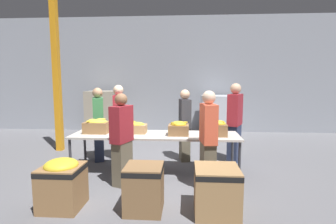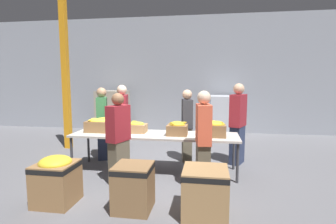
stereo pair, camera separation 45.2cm
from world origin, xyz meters
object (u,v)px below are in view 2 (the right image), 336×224
at_px(volunteer_5, 187,126).
at_px(banana_box_3, 214,129).
at_px(volunteer_2, 238,124).
at_px(support_pillar, 65,73).
at_px(banana_box_0, 98,125).
at_px(banana_box_1, 136,127).
at_px(pallet_stack_1, 113,113).
at_px(donation_bin_2, 205,190).
at_px(volunteer_1, 119,139).
at_px(donation_bin_1, 133,185).
at_px(volunteer_0, 122,122).
at_px(volunteer_4, 102,124).
at_px(banana_box_2, 177,128).
at_px(donation_bin_0, 56,178).
at_px(sorting_table, 154,136).
at_px(volunteer_3, 203,141).
at_px(pallet_stack_0, 225,117).

bearing_deg(volunteer_5, banana_box_3, 22.92).
xyz_separation_m(volunteer_2, support_pillar, (-4.33, 0.67, 1.13)).
bearing_deg(banana_box_0, banana_box_1, 3.44).
bearing_deg(pallet_stack_1, support_pillar, -103.92).
xyz_separation_m(donation_bin_2, support_pillar, (-3.68, 3.01, 1.65)).
distance_m(volunteer_1, donation_bin_1, 1.13).
distance_m(donation_bin_2, pallet_stack_1, 5.95).
bearing_deg(volunteer_0, banana_box_1, 25.31).
distance_m(banana_box_0, volunteer_2, 2.94).
distance_m(volunteer_2, volunteer_4, 3.03).
distance_m(banana_box_0, volunteer_1, 0.99).
bearing_deg(donation_bin_1, support_pillar, 131.79).
distance_m(volunteer_1, donation_bin_2, 1.82).
bearing_deg(volunteer_0, banana_box_2, 47.03).
bearing_deg(volunteer_5, volunteer_2, 77.46).
relative_size(banana_box_0, support_pillar, 0.12).
bearing_deg(banana_box_2, donation_bin_0, -136.55).
relative_size(banana_box_2, donation_bin_1, 0.60).
height_order(volunteer_0, donation_bin_2, volunteer_0).
distance_m(banana_box_0, support_pillar, 2.31).
bearing_deg(volunteer_1, volunteer_4, 53.41).
bearing_deg(banana_box_0, sorting_table, -1.84).
height_order(donation_bin_2, pallet_stack_1, pallet_stack_1).
height_order(sorting_table, donation_bin_0, sorting_table).
relative_size(volunteer_3, donation_bin_0, 2.28).
height_order(volunteer_2, pallet_stack_0, volunteer_2).
bearing_deg(volunteer_3, donation_bin_1, 124.03).
xyz_separation_m(sorting_table, pallet_stack_0, (1.58, 3.55, -0.07)).
height_order(donation_bin_1, pallet_stack_1, pallet_stack_1).
height_order(banana_box_2, donation_bin_1, banana_box_2).
xyz_separation_m(donation_bin_0, pallet_stack_1, (-1.02, 5.02, 0.34)).
bearing_deg(banana_box_3, volunteer_1, -160.55).
xyz_separation_m(banana_box_1, donation_bin_2, (1.41, -1.65, -0.52)).
distance_m(volunteer_4, donation_bin_0, 2.29).
xyz_separation_m(volunteer_0, volunteer_5, (1.50, -0.00, -0.05)).
bearing_deg(donation_bin_0, support_pillar, 116.81).
bearing_deg(volunteer_4, banana_box_3, 54.41).
relative_size(donation_bin_1, pallet_stack_0, 0.49).
height_order(volunteer_2, donation_bin_1, volunteer_2).
xyz_separation_m(volunteer_1, pallet_stack_1, (-1.66, 4.12, -0.07)).
distance_m(banana_box_0, donation_bin_1, 2.08).
bearing_deg(donation_bin_2, volunteer_1, 149.24).
distance_m(banana_box_2, donation_bin_0, 2.26).
distance_m(sorting_table, banana_box_3, 1.18).
relative_size(banana_box_0, volunteer_3, 0.29).
bearing_deg(volunteer_1, pallet_stack_0, -5.64).
xyz_separation_m(volunteer_4, donation_bin_0, (0.22, -2.24, -0.43)).
height_order(volunteer_3, pallet_stack_1, volunteer_3).
bearing_deg(donation_bin_1, volunteer_4, 121.81).
distance_m(banana_box_0, banana_box_1, 0.79).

